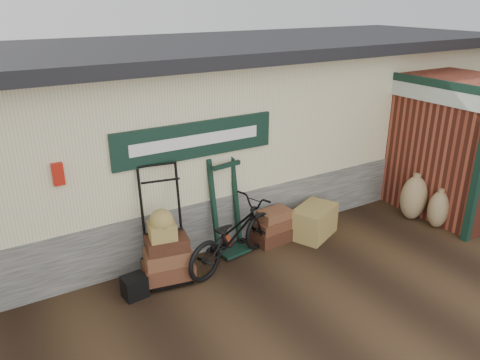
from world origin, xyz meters
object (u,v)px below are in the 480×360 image
green_barrow (227,206)px  wicker_hamper (314,221)px  suitcase_stack (273,226)px  porter_trolley (163,223)px  bicycle (233,232)px  black_trunk (134,287)px

green_barrow → wicker_hamper: (1.56, -0.34, -0.53)m
suitcase_stack → wicker_hamper: size_ratio=0.81×
porter_trolley → bicycle: size_ratio=0.92×
porter_trolley → suitcase_stack: (1.97, 0.02, -0.58)m
green_barrow → porter_trolley: bearing=-179.2°
porter_trolley → bicycle: porter_trolley is taller
green_barrow → wicker_hamper: green_barrow is taller
porter_trolley → wicker_hamper: (2.72, -0.18, -0.61)m
green_barrow → bicycle: (-0.13, -0.41, -0.24)m
black_trunk → suitcase_stack: bearing=6.8°
porter_trolley → suitcase_stack: porter_trolley is taller
porter_trolley → black_trunk: 0.98m
suitcase_stack → bicycle: 1.01m
porter_trolley → green_barrow: 1.18m
wicker_hamper → bicycle: 1.72m
wicker_hamper → porter_trolley: bearing=176.3°
suitcase_stack → wicker_hamper: suitcase_stack is taller
porter_trolley → black_trunk: (-0.60, -0.29, -0.72)m
black_trunk → bicycle: (1.63, 0.05, 0.40)m
porter_trolley → suitcase_stack: 2.06m
black_trunk → bicycle: bearing=1.8°
porter_trolley → wicker_hamper: bearing=7.0°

